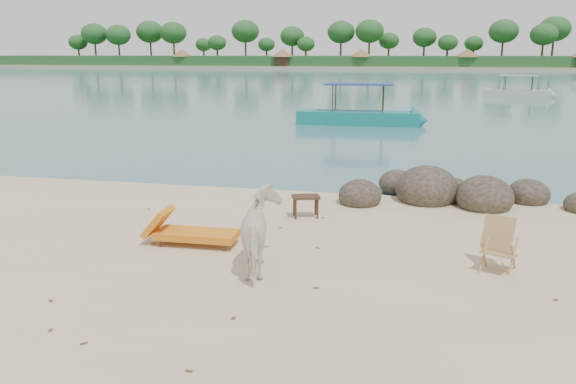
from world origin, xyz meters
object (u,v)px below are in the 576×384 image
(boulders, at_px, (448,193))
(boat_near, at_px, (359,90))
(cow, at_px, (263,233))
(lounge_chair, at_px, (197,231))
(deck_chair, at_px, (499,248))
(side_table, at_px, (306,208))

(boulders, bearing_deg, boat_near, 103.19)
(cow, xyz_separation_m, boat_near, (-0.33, 22.09, 1.09))
(boulders, distance_m, boat_near, 16.92)
(boulders, bearing_deg, lounge_chair, -138.20)
(boulders, relative_size, cow, 3.71)
(boulders, height_order, lounge_chair, boulders)
(boulders, height_order, deck_chair, deck_chair)
(side_table, height_order, lounge_chair, lounge_chair)
(deck_chair, distance_m, boat_near, 21.74)
(deck_chair, bearing_deg, side_table, 170.76)
(boulders, xyz_separation_m, cow, (-3.51, -5.69, 0.49))
(deck_chair, bearing_deg, cow, -144.24)
(boat_near, bearing_deg, boulders, -77.63)
(boat_near, bearing_deg, deck_chair, -79.04)
(side_table, height_order, deck_chair, deck_chair)
(side_table, height_order, boat_near, boat_near)
(boat_near, bearing_deg, lounge_chair, -94.44)
(side_table, bearing_deg, deck_chair, -51.56)
(lounge_chair, xyz_separation_m, boat_near, (1.33, 21.03, 1.51))
(lounge_chair, distance_m, deck_chair, 5.77)
(cow, relative_size, boat_near, 0.23)
(side_table, bearing_deg, boulders, 15.29)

